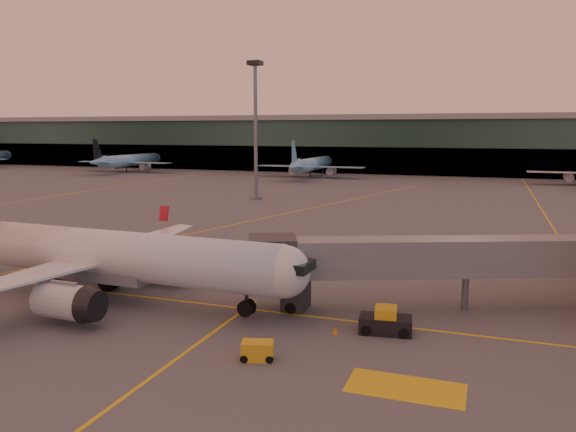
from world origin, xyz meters
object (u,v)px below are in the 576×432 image
(catering_truck, at_px, (77,252))
(gpu_cart, at_px, (257,351))
(main_airplane, at_px, (97,255))
(pushback_tug, at_px, (386,322))

(catering_truck, xyz_separation_m, gpu_cart, (22.36, -11.54, -1.75))
(main_airplane, distance_m, catering_truck, 7.93)
(main_airplane, bearing_deg, pushback_tug, 2.50)
(catering_truck, relative_size, gpu_cart, 2.62)
(catering_truck, xyz_separation_m, pushback_tug, (28.53, -4.70, -1.57))
(catering_truck, relative_size, pushback_tug, 1.54)
(gpu_cart, distance_m, pushback_tug, 9.22)
(gpu_cart, bearing_deg, catering_truck, 135.61)
(main_airplane, height_order, gpu_cart, main_airplane)
(main_airplane, height_order, catering_truck, main_airplane)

